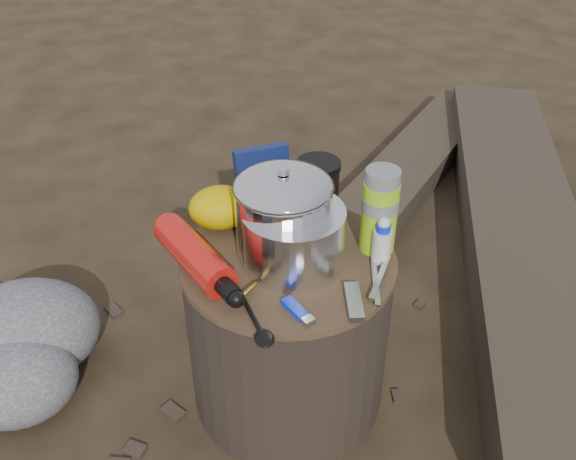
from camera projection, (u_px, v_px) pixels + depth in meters
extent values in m
plane|color=#2E2317|center=(288.00, 390.00, 1.55)|extent=(60.00, 60.00, 0.00)
cylinder|color=black|center=(288.00, 330.00, 1.43)|extent=(0.44, 0.44, 0.41)
cube|color=#31281F|center=(519.00, 233.00, 1.95)|extent=(0.93, 1.89, 0.16)
cube|color=#31281F|center=(416.00, 162.00, 2.37)|extent=(0.94, 1.03, 0.10)
cylinder|color=silver|center=(293.00, 237.00, 1.27)|extent=(0.20, 0.20, 0.12)
cylinder|color=silver|center=(283.00, 215.00, 1.27)|extent=(0.19, 0.19, 0.19)
cylinder|color=#90C216|center=(380.00, 211.00, 1.29)|extent=(0.07, 0.07, 0.18)
cylinder|color=black|center=(318.00, 190.00, 1.40)|extent=(0.09, 0.09, 0.14)
ellipsoid|color=#BFA000|center=(220.00, 207.00, 1.38)|extent=(0.14, 0.11, 0.09)
cube|color=#0E184A|center=(263.00, 180.00, 1.42)|extent=(0.12, 0.05, 0.15)
cube|color=#0F28D8|center=(295.00, 309.00, 1.18)|extent=(0.05, 0.08, 0.01)
cube|color=#B4B4B9|center=(354.00, 302.00, 1.19)|extent=(0.04, 0.10, 0.01)
cylinder|color=beige|center=(382.00, 242.00, 1.28)|extent=(0.04, 0.04, 0.09)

